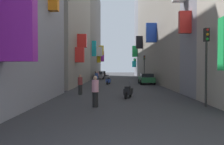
{
  "coord_description": "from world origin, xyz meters",
  "views": [
    {
      "loc": [
        -0.48,
        -3.78,
        2.19
      ],
      "look_at": [
        -1.13,
        32.67,
        1.4
      ],
      "focal_mm": 34.47,
      "sensor_mm": 36.0,
      "label": 1
    }
  ],
  "objects_px": {
    "parked_car_green": "(146,78)",
    "traffic_light_near_corner": "(144,63)",
    "scooter_white": "(107,77)",
    "scooter_black": "(128,91)",
    "parked_car_black": "(102,74)",
    "traffic_light_far_corner": "(206,53)",
    "parked_car_grey": "(99,75)",
    "pedestrian_near_right": "(98,76)",
    "scooter_blue": "(108,81)",
    "pedestrian_mid_street": "(95,91)",
    "pedestrian_crossing": "(80,85)",
    "pedestrian_near_left": "(97,79)"
  },
  "relations": [
    {
      "from": "pedestrian_mid_street",
      "to": "traffic_light_far_corner",
      "type": "xyz_separation_m",
      "value": [
        6.24,
        0.28,
        2.13
      ]
    },
    {
      "from": "parked_car_green",
      "to": "scooter_white",
      "type": "height_order",
      "value": "parked_car_green"
    },
    {
      "from": "pedestrian_mid_street",
      "to": "scooter_black",
      "type": "bearing_deg",
      "value": 61.43
    },
    {
      "from": "pedestrian_mid_street",
      "to": "traffic_light_near_corner",
      "type": "height_order",
      "value": "traffic_light_near_corner"
    },
    {
      "from": "pedestrian_mid_street",
      "to": "parked_car_grey",
      "type": "bearing_deg",
      "value": 94.05
    },
    {
      "from": "parked_car_green",
      "to": "pedestrian_crossing",
      "type": "xyz_separation_m",
      "value": [
        -7.06,
        -11.51,
        0.06
      ]
    },
    {
      "from": "traffic_light_far_corner",
      "to": "scooter_blue",
      "type": "bearing_deg",
      "value": 110.39
    },
    {
      "from": "parked_car_grey",
      "to": "scooter_blue",
      "type": "bearing_deg",
      "value": -80.31
    },
    {
      "from": "parked_car_grey",
      "to": "scooter_white",
      "type": "relative_size",
      "value": 2.31
    },
    {
      "from": "parked_car_green",
      "to": "pedestrian_crossing",
      "type": "bearing_deg",
      "value": -121.53
    },
    {
      "from": "scooter_blue",
      "to": "pedestrian_near_right",
      "type": "height_order",
      "value": "pedestrian_near_right"
    },
    {
      "from": "parked_car_grey",
      "to": "scooter_blue",
      "type": "xyz_separation_m",
      "value": [
        2.27,
        -13.27,
        -0.3
      ]
    },
    {
      "from": "scooter_white",
      "to": "pedestrian_crossing",
      "type": "bearing_deg",
      "value": -93.45
    },
    {
      "from": "parked_car_green",
      "to": "scooter_white",
      "type": "relative_size",
      "value": 2.3
    },
    {
      "from": "pedestrian_crossing",
      "to": "pedestrian_mid_street",
      "type": "relative_size",
      "value": 0.94
    },
    {
      "from": "scooter_black",
      "to": "parked_car_black",
      "type": "bearing_deg",
      "value": 97.01
    },
    {
      "from": "parked_car_green",
      "to": "traffic_light_near_corner",
      "type": "relative_size",
      "value": 0.9
    },
    {
      "from": "scooter_white",
      "to": "pedestrian_near_left",
      "type": "height_order",
      "value": "pedestrian_near_left"
    },
    {
      "from": "parked_car_black",
      "to": "pedestrian_near_left",
      "type": "height_order",
      "value": "pedestrian_near_left"
    },
    {
      "from": "pedestrian_mid_street",
      "to": "parked_car_black",
      "type": "bearing_deg",
      "value": 93.15
    },
    {
      "from": "scooter_blue",
      "to": "pedestrian_near_right",
      "type": "xyz_separation_m",
      "value": [
        -2.19,
        10.23,
        0.32
      ]
    },
    {
      "from": "parked_car_black",
      "to": "pedestrian_mid_street",
      "type": "relative_size",
      "value": 2.43
    },
    {
      "from": "parked_car_green",
      "to": "traffic_light_near_corner",
      "type": "xyz_separation_m",
      "value": [
        0.9,
        9.13,
        2.22
      ]
    },
    {
      "from": "parked_car_green",
      "to": "traffic_light_far_corner",
      "type": "xyz_separation_m",
      "value": [
        0.95,
        -16.85,
        2.25
      ]
    },
    {
      "from": "parked_car_green",
      "to": "traffic_light_far_corner",
      "type": "bearing_deg",
      "value": -86.76
    },
    {
      "from": "parked_car_green",
      "to": "parked_car_black",
      "type": "bearing_deg",
      "value": 110.23
    },
    {
      "from": "scooter_blue",
      "to": "pedestrian_near_left",
      "type": "xyz_separation_m",
      "value": [
        -1.33,
        -2.55,
        0.42
      ]
    },
    {
      "from": "pedestrian_near_left",
      "to": "traffic_light_near_corner",
      "type": "distance_m",
      "value": 14.35
    },
    {
      "from": "parked_car_black",
      "to": "pedestrian_mid_street",
      "type": "height_order",
      "value": "pedestrian_mid_street"
    },
    {
      "from": "scooter_blue",
      "to": "pedestrian_mid_street",
      "type": "xyz_separation_m",
      "value": [
        -0.15,
        -16.68,
        0.41
      ]
    },
    {
      "from": "traffic_light_far_corner",
      "to": "scooter_black",
      "type": "bearing_deg",
      "value": 140.26
    },
    {
      "from": "parked_car_grey",
      "to": "scooter_white",
      "type": "xyz_separation_m",
      "value": [
        1.7,
        -1.91,
        -0.3
      ]
    },
    {
      "from": "scooter_white",
      "to": "pedestrian_near_right",
      "type": "height_order",
      "value": "pedestrian_near_right"
    },
    {
      "from": "pedestrian_crossing",
      "to": "pedestrian_mid_street",
      "type": "xyz_separation_m",
      "value": [
        1.78,
        -5.62,
        0.06
      ]
    },
    {
      "from": "parked_car_green",
      "to": "parked_car_grey",
      "type": "bearing_deg",
      "value": 120.03
    },
    {
      "from": "pedestrian_near_right",
      "to": "parked_car_green",
      "type": "bearing_deg",
      "value": -53.13
    },
    {
      "from": "pedestrian_near_right",
      "to": "pedestrian_mid_street",
      "type": "distance_m",
      "value": 26.99
    },
    {
      "from": "pedestrian_near_left",
      "to": "parked_car_grey",
      "type": "bearing_deg",
      "value": 93.4
    },
    {
      "from": "traffic_light_far_corner",
      "to": "pedestrian_mid_street",
      "type": "bearing_deg",
      "value": -177.44
    },
    {
      "from": "parked_car_black",
      "to": "pedestrian_near_left",
      "type": "distance_m",
      "value": 22.9
    },
    {
      "from": "parked_car_green",
      "to": "traffic_light_far_corner",
      "type": "distance_m",
      "value": 17.02
    },
    {
      "from": "parked_car_grey",
      "to": "scooter_white",
      "type": "height_order",
      "value": "parked_car_grey"
    },
    {
      "from": "pedestrian_mid_street",
      "to": "traffic_light_far_corner",
      "type": "distance_m",
      "value": 6.6
    },
    {
      "from": "scooter_white",
      "to": "traffic_light_near_corner",
      "type": "xyz_separation_m",
      "value": [
        6.61,
        -1.78,
        2.51
      ]
    },
    {
      "from": "pedestrian_near_right",
      "to": "pedestrian_crossing",
      "type": "bearing_deg",
      "value": -89.26
    },
    {
      "from": "pedestrian_mid_street",
      "to": "pedestrian_near_left",
      "type": "bearing_deg",
      "value": 94.78
    },
    {
      "from": "parked_car_black",
      "to": "parked_car_green",
      "type": "height_order",
      "value": "parked_car_black"
    },
    {
      "from": "parked_car_green",
      "to": "pedestrian_mid_street",
      "type": "height_order",
      "value": "pedestrian_mid_street"
    },
    {
      "from": "parked_car_green",
      "to": "pedestrian_near_right",
      "type": "distance_m",
      "value": 12.23
    },
    {
      "from": "scooter_blue",
      "to": "pedestrian_crossing",
      "type": "xyz_separation_m",
      "value": [
        -1.92,
        -11.06,
        0.35
      ]
    }
  ]
}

